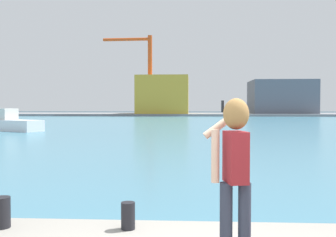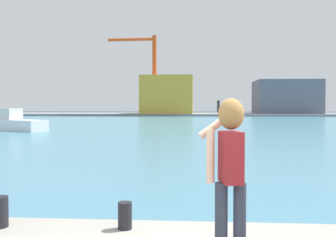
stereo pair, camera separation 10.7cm
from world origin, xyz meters
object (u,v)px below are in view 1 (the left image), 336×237
Objects in this scene: port_crane at (145,67)px; boat_moored at (8,123)px; warehouse_right at (281,97)px; person_photographer at (234,160)px; harbor_bollard_2 at (1,212)px; harbor_bollard at (128,216)px; warehouse_left at (163,95)px.

boat_moored is at bearing -96.82° from port_crane.
warehouse_right reaches higher than boat_moored.
person_photographer is 0.12× the size of warehouse_right.
person_photographer reaches higher than harbor_bollard_2.
boat_moored is (-16.24, 30.45, -0.11)m from harbor_bollard.
boat_moored is at bearing -100.46° from warehouse_left.
warehouse_left reaches higher than harbor_bollard_2.
port_crane reaches higher than warehouse_left.
warehouse_left is at bearing -7.25° from person_photographer.
boat_moored is at bearing 17.45° from person_photographer.
person_photographer reaches higher than boat_moored.
warehouse_left is 0.72× the size of port_crane.
warehouse_right is at bearing 5.96° from warehouse_left.
person_photographer is 35.94m from boat_moored.
port_crane reaches higher than warehouse_right.
harbor_bollard_2 is 0.02× the size of port_crane.
harbor_bollard is at bearing -103.96° from warehouse_right.
person_photographer is at bearing -85.45° from warehouse_left.
person_photographer is at bearing -103.05° from warehouse_right.
warehouse_right is (24.20, 90.44, 3.54)m from harbor_bollard_2.
harbor_bollard is at bearing 1.24° from harbor_bollard_2.
person_photographer is at bearing -82.59° from port_crane.
person_photographer is at bearing -15.60° from harbor_bollard_2.
boat_moored is 58.12m from warehouse_left.
harbor_bollard_2 reaches higher than harbor_bollard.
harbor_bollard is 0.87× the size of harbor_bollard_2.
harbor_bollard is at bearing -86.26° from warehouse_left.
port_crane is (-32.25, -5.96, 6.89)m from warehouse_right.
harbor_bollard_2 is 33.77m from boat_moored.
port_crane is (-11.09, 85.33, 9.58)m from person_photographer.
port_crane is (-8.05, 84.48, 10.43)m from harbor_bollard_2.
harbor_bollard_2 is (-1.73, -0.04, 0.03)m from harbor_bollard.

